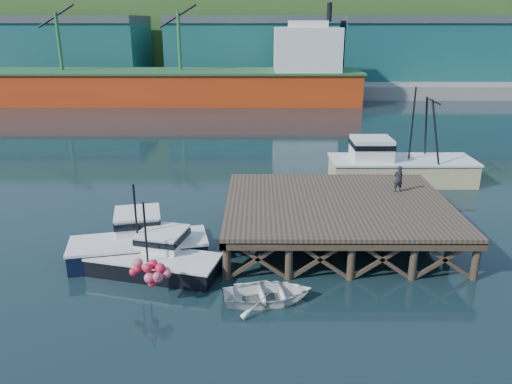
{
  "coord_description": "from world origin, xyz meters",
  "views": [
    {
      "loc": [
        1.25,
        -25.28,
        11.33
      ],
      "look_at": [
        1.1,
        2.0,
        1.96
      ],
      "focal_mm": 35.0,
      "sensor_mm": 36.0,
      "label": 1
    }
  ],
  "objects_px": {
    "trawler": "(399,163)",
    "dockworker": "(398,179)",
    "boat_navy": "(139,242)",
    "boat_black": "(156,258)",
    "dinghy": "(268,293)"
  },
  "relations": [
    {
      "from": "trawler",
      "to": "dockworker",
      "type": "xyz_separation_m",
      "value": [
        -2.37,
        -8.39,
        1.45
      ]
    },
    {
      "from": "dockworker",
      "to": "dinghy",
      "type": "bearing_deg",
      "value": 37.51
    },
    {
      "from": "boat_black",
      "to": "trawler",
      "type": "relative_size",
      "value": 0.62
    },
    {
      "from": "boat_navy",
      "to": "trawler",
      "type": "distance_m",
      "value": 20.56
    },
    {
      "from": "dinghy",
      "to": "dockworker",
      "type": "distance_m",
      "value": 11.49
    },
    {
      "from": "boat_black",
      "to": "dockworker",
      "type": "xyz_separation_m",
      "value": [
        12.75,
        5.6,
        2.19
      ]
    },
    {
      "from": "trawler",
      "to": "boat_navy",
      "type": "bearing_deg",
      "value": -142.83
    },
    {
      "from": "boat_black",
      "to": "dinghy",
      "type": "relative_size",
      "value": 1.71
    },
    {
      "from": "trawler",
      "to": "dockworker",
      "type": "distance_m",
      "value": 8.84
    },
    {
      "from": "boat_navy",
      "to": "dinghy",
      "type": "distance_m",
      "value": 7.66
    },
    {
      "from": "dinghy",
      "to": "dockworker",
      "type": "relative_size",
      "value": 2.49
    },
    {
      "from": "dockworker",
      "to": "boat_navy",
      "type": "bearing_deg",
      "value": 6.13
    },
    {
      "from": "boat_navy",
      "to": "boat_black",
      "type": "bearing_deg",
      "value": -64.01
    },
    {
      "from": "trawler",
      "to": "dinghy",
      "type": "bearing_deg",
      "value": -121.0
    },
    {
      "from": "boat_black",
      "to": "dockworker",
      "type": "relative_size",
      "value": 4.25
    }
  ]
}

